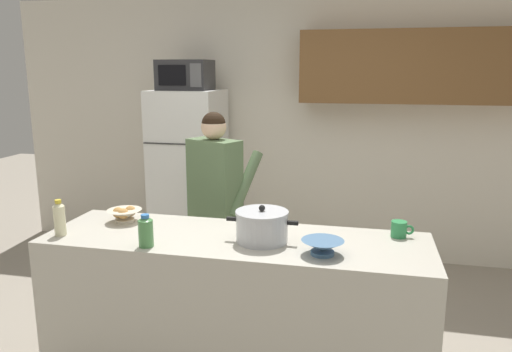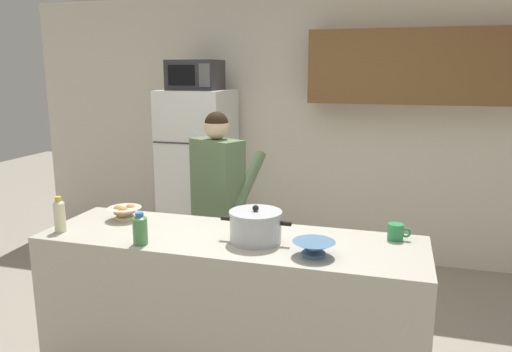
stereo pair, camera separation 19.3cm
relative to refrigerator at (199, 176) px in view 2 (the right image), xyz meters
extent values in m
cube|color=silver|center=(0.97, 0.45, 0.46)|extent=(6.00, 0.12, 2.60)
cube|color=brown|center=(2.17, 0.22, 1.06)|extent=(2.21, 0.34, 0.65)
cube|color=#BCB7A8|center=(0.97, -1.85, -0.38)|extent=(2.25, 0.68, 0.92)
cube|color=white|center=(0.00, 0.00, 0.00)|extent=(0.64, 0.64, 1.69)
cube|color=#333333|center=(0.00, -0.32, 0.37)|extent=(0.63, 0.01, 0.01)
cylinder|color=#B2B2B7|center=(0.18, -0.35, -0.08)|extent=(0.02, 0.02, 0.76)
cube|color=#2D2D30|center=(0.00, -0.02, 0.98)|extent=(0.48, 0.36, 0.28)
cube|color=black|center=(-0.06, -0.20, 0.98)|extent=(0.26, 0.01, 0.18)
cube|color=#59595B|center=(0.17, -0.20, 0.98)|extent=(0.11, 0.01, 0.21)
cylinder|color=black|center=(0.66, -1.08, -0.46)|extent=(0.11, 0.11, 0.77)
cylinder|color=black|center=(0.54, -1.02, -0.46)|extent=(0.11, 0.11, 0.77)
cube|color=#59724C|center=(0.60, -1.05, 0.23)|extent=(0.45, 0.36, 0.61)
sphere|color=beige|center=(0.60, -1.05, 0.62)|extent=(0.19, 0.19, 0.19)
sphere|color=black|center=(0.60, -1.05, 0.65)|extent=(0.18, 0.18, 0.18)
cylinder|color=#59724C|center=(0.83, -1.04, 0.21)|extent=(0.23, 0.36, 0.47)
cylinder|color=#59724C|center=(0.48, -0.86, 0.21)|extent=(0.23, 0.36, 0.47)
cylinder|color=silver|center=(1.14, -1.88, 0.16)|extent=(0.29, 0.29, 0.16)
cylinder|color=silver|center=(1.14, -1.88, 0.25)|extent=(0.30, 0.30, 0.02)
sphere|color=black|center=(1.14, -1.88, 0.27)|extent=(0.04, 0.04, 0.04)
cube|color=black|center=(0.96, -1.88, 0.20)|extent=(0.06, 0.02, 0.02)
cube|color=black|center=(1.31, -1.88, 0.20)|extent=(0.06, 0.02, 0.02)
cylinder|color=#2D8C4C|center=(1.90, -1.63, 0.12)|extent=(0.09, 0.09, 0.10)
torus|color=#2D8C4C|center=(1.96, -1.63, 0.12)|extent=(0.06, 0.01, 0.06)
cylinder|color=beige|center=(0.20, -1.71, 0.09)|extent=(0.12, 0.12, 0.02)
cone|color=beige|center=(0.20, -1.71, 0.13)|extent=(0.22, 0.22, 0.06)
sphere|color=tan|center=(0.17, -1.74, 0.14)|extent=(0.07, 0.07, 0.07)
sphere|color=tan|center=(0.23, -1.69, 0.14)|extent=(0.07, 0.07, 0.07)
sphere|color=tan|center=(0.21, -1.75, 0.14)|extent=(0.07, 0.07, 0.07)
cylinder|color=#4C7299|center=(1.49, -2.01, 0.09)|extent=(0.12, 0.12, 0.02)
cone|color=#4C7299|center=(1.49, -2.01, 0.13)|extent=(0.23, 0.23, 0.06)
cylinder|color=beige|center=(-0.04, -2.04, 0.17)|extent=(0.07, 0.07, 0.18)
cone|color=beige|center=(-0.04, -2.04, 0.27)|extent=(0.07, 0.07, 0.03)
cylinder|color=gold|center=(-0.04, -2.04, 0.28)|extent=(0.04, 0.04, 0.02)
cylinder|color=#4C8C4C|center=(0.53, -2.10, 0.15)|extent=(0.08, 0.08, 0.15)
cone|color=#4C8C4C|center=(0.53, -2.10, 0.24)|extent=(0.08, 0.08, 0.02)
cylinder|color=#3372BF|center=(0.53, -2.10, 0.25)|extent=(0.05, 0.05, 0.02)
camera|label=1|loc=(1.69, -4.46, 1.03)|focal=34.35mm
camera|label=2|loc=(1.88, -4.41, 1.03)|focal=34.35mm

